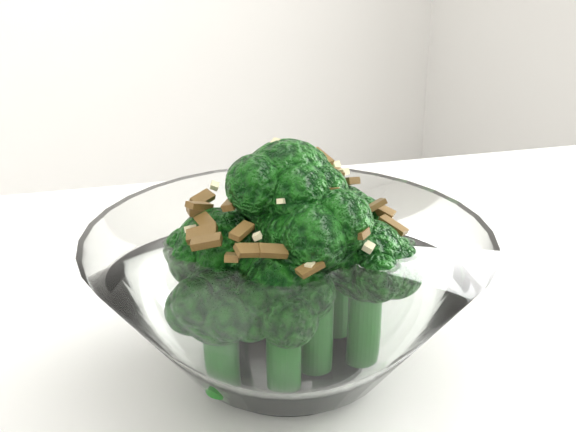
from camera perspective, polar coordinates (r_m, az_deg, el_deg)
broccoli_dish at (r=0.42m, az=0.03°, el=-4.80°), size 0.19×0.19×0.12m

